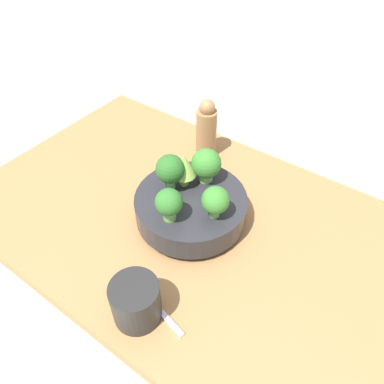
{
  "coord_description": "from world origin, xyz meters",
  "views": [
    {
      "loc": [
        0.32,
        -0.44,
        0.65
      ],
      "look_at": [
        0.0,
        -0.0,
        0.12
      ],
      "focal_mm": 35.0,
      "sensor_mm": 36.0,
      "label": 1
    }
  ],
  "objects_px": {
    "fork": "(152,302)",
    "pepper_mill": "(206,130)",
    "bowl": "(192,208)",
    "cup": "(136,302)"
  },
  "relations": [
    {
      "from": "bowl",
      "to": "fork",
      "type": "relative_size",
      "value": 1.43
    },
    {
      "from": "fork",
      "to": "cup",
      "type": "bearing_deg",
      "value": -103.37
    },
    {
      "from": "pepper_mill",
      "to": "fork",
      "type": "xyz_separation_m",
      "value": [
        0.17,
        -0.42,
        -0.07
      ]
    },
    {
      "from": "bowl",
      "to": "fork",
      "type": "bearing_deg",
      "value": -74.17
    },
    {
      "from": "bowl",
      "to": "cup",
      "type": "relative_size",
      "value": 2.77
    },
    {
      "from": "bowl",
      "to": "fork",
      "type": "distance_m",
      "value": 0.21
    },
    {
      "from": "bowl",
      "to": "cup",
      "type": "height_order",
      "value": "cup"
    },
    {
      "from": "pepper_mill",
      "to": "bowl",
      "type": "bearing_deg",
      "value": -63.0
    },
    {
      "from": "cup",
      "to": "fork",
      "type": "relative_size",
      "value": 0.52
    },
    {
      "from": "fork",
      "to": "pepper_mill",
      "type": "bearing_deg",
      "value": 111.78
    }
  ]
}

